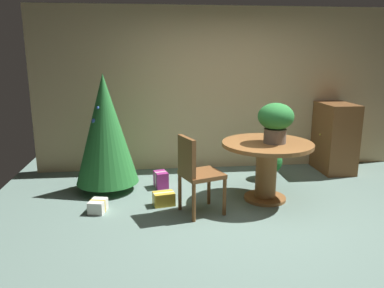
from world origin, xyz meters
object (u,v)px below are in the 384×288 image
(flower_vase, at_px, (276,120))
(gift_box_purple, at_px, (161,180))
(gift_box_gold, at_px, (164,199))
(holiday_tree, at_px, (105,129))
(wooden_chair_left, at_px, (196,171))
(potted_plant, at_px, (270,162))
(gift_box_cream, at_px, (98,206))
(round_dining_table, at_px, (267,160))
(wooden_cabinet, at_px, (335,138))

(flower_vase, relative_size, gift_box_purple, 1.94)
(gift_box_gold, bearing_deg, gift_box_purple, 91.40)
(holiday_tree, bearing_deg, wooden_chair_left, -39.77)
(gift_box_purple, xyz_separation_m, gift_box_gold, (0.02, -0.67, -0.03))
(gift_box_gold, relative_size, potted_plant, 0.64)
(gift_box_purple, bearing_deg, potted_plant, 7.46)
(flower_vase, distance_m, wooden_chair_left, 1.21)
(gift_box_purple, height_order, gift_box_cream, gift_box_purple)
(round_dining_table, distance_m, gift_box_purple, 1.54)
(round_dining_table, xyz_separation_m, wooden_chair_left, (-0.96, -0.35, -0.00))
(holiday_tree, xyz_separation_m, wooden_cabinet, (3.57, 0.53, -0.32))
(round_dining_table, distance_m, holiday_tree, 2.20)
(flower_vase, bearing_deg, wooden_cabinet, 39.75)
(wooden_chair_left, distance_m, wooden_cabinet, 2.85)
(wooden_chair_left, bearing_deg, gift_box_purple, 111.93)
(gift_box_gold, distance_m, wooden_cabinet, 3.08)
(flower_vase, relative_size, wooden_cabinet, 0.46)
(gift_box_cream, relative_size, potted_plant, 0.59)
(round_dining_table, relative_size, gift_box_cream, 4.29)
(wooden_chair_left, relative_size, wooden_cabinet, 0.86)
(flower_vase, xyz_separation_m, wooden_cabinet, (1.40, 1.16, -0.52))
(gift_box_gold, bearing_deg, potted_plant, 28.06)
(wooden_chair_left, bearing_deg, wooden_cabinet, 31.11)
(round_dining_table, distance_m, gift_box_cream, 2.19)
(holiday_tree, distance_m, gift_box_cream, 1.11)
(flower_vase, distance_m, wooden_cabinet, 1.89)
(gift_box_purple, height_order, wooden_cabinet, wooden_cabinet)
(holiday_tree, height_order, gift_box_gold, holiday_tree)
(wooden_chair_left, bearing_deg, gift_box_gold, 141.05)
(holiday_tree, xyz_separation_m, gift_box_cream, (-0.04, -0.77, -0.80))
(wooden_chair_left, xyz_separation_m, wooden_cabinet, (2.44, 1.47, 0.02))
(flower_vase, xyz_separation_m, gift_box_purple, (-1.43, 0.66, -0.96))
(wooden_chair_left, height_order, gift_box_gold, wooden_chair_left)
(wooden_chair_left, xyz_separation_m, potted_plant, (1.29, 1.19, -0.28))
(gift_box_cream, bearing_deg, holiday_tree, 86.66)
(gift_box_gold, distance_m, gift_box_cream, 0.81)
(flower_vase, xyz_separation_m, potted_plant, (0.25, 0.88, -0.81))
(wooden_chair_left, bearing_deg, holiday_tree, 140.23)
(round_dining_table, xyz_separation_m, gift_box_gold, (-1.33, -0.05, -0.45))
(gift_box_cream, bearing_deg, round_dining_table, 4.74)
(round_dining_table, height_order, potted_plant, round_dining_table)
(potted_plant, bearing_deg, wooden_chair_left, -137.33)
(flower_vase, distance_m, gift_box_purple, 1.84)
(wooden_cabinet, bearing_deg, holiday_tree, -171.58)
(gift_box_purple, relative_size, potted_plant, 0.57)
(wooden_chair_left, bearing_deg, potted_plant, 42.67)
(gift_box_gold, bearing_deg, holiday_tree, 139.83)
(flower_vase, height_order, gift_box_cream, flower_vase)
(flower_vase, relative_size, gift_box_gold, 1.74)
(wooden_chair_left, relative_size, gift_box_cream, 3.52)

